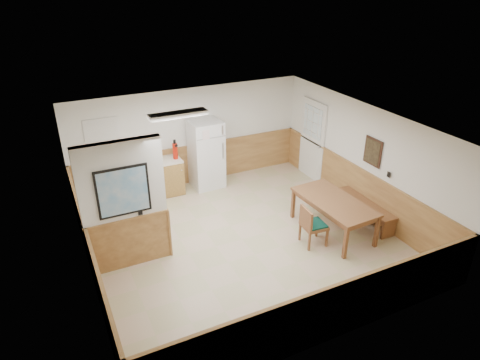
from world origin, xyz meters
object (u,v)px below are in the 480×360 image
dining_bench (365,206)px  fire_extinguisher (175,151)px  refrigerator (206,154)px  dining_table (334,204)px  dining_chair (310,223)px  soap_bottle (111,166)px

dining_bench → fire_extinguisher: size_ratio=3.39×
dining_bench → fire_extinguisher: 4.62m
refrigerator → dining_bench: refrigerator is taller
dining_table → fire_extinguisher: size_ratio=3.91×
dining_bench → refrigerator: bearing=130.5°
dining_chair → fire_extinguisher: bearing=121.4°
dining_table → soap_bottle: bearing=138.1°
refrigerator → dining_bench: bearing=-52.6°
dining_bench → soap_bottle: bearing=148.8°
dining_chair → dining_table: bearing=20.4°
dining_table → dining_chair: 0.76m
refrigerator → soap_bottle: bearing=178.2°
dining_bench → soap_bottle: soap_bottle is taller
dining_bench → dining_chair: size_ratio=1.94×
dining_chair → soap_bottle: soap_bottle is taller
dining_bench → dining_chair: dining_chair is taller
soap_bottle → dining_chair: bearing=-46.4°
fire_extinguisher → soap_bottle: fire_extinguisher is taller
fire_extinguisher → soap_bottle: 1.54m
dining_table → fire_extinguisher: bearing=124.0°
fire_extinguisher → soap_bottle: bearing=-159.8°
dining_chair → soap_bottle: (-3.22, 3.38, 0.52)m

